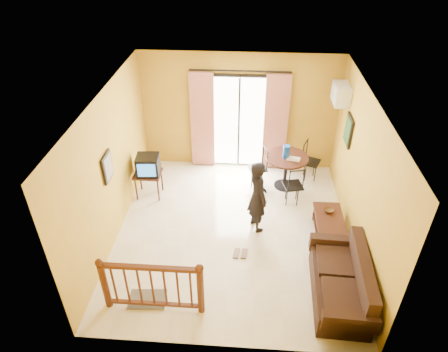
# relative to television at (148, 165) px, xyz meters

# --- Properties ---
(ground) EXTENTS (5.00, 5.00, 0.00)m
(ground) POSITION_rel_television_xyz_m (1.87, -1.07, -0.79)
(ground) COLOR beige
(ground) RESTS_ON ground
(room_shell) EXTENTS (5.00, 5.00, 5.00)m
(room_shell) POSITION_rel_television_xyz_m (1.87, -1.07, 0.91)
(room_shell) COLOR white
(room_shell) RESTS_ON ground
(balcony_door) EXTENTS (2.25, 0.14, 2.46)m
(balcony_door) POSITION_rel_television_xyz_m (1.87, 1.36, 0.39)
(balcony_door) COLOR black
(balcony_door) RESTS_ON ground
(tv_table) EXTENTS (0.58, 0.48, 0.58)m
(tv_table) POSITION_rel_television_xyz_m (-0.03, 0.00, -0.29)
(tv_table) COLOR black
(tv_table) RESTS_ON ground
(television) EXTENTS (0.50, 0.47, 0.42)m
(television) POSITION_rel_television_xyz_m (0.00, 0.00, 0.00)
(television) COLOR black
(television) RESTS_ON tv_table
(picture_left) EXTENTS (0.05, 0.42, 0.52)m
(picture_left) POSITION_rel_television_xyz_m (-0.35, -1.27, 0.76)
(picture_left) COLOR black
(picture_left) RESTS_ON room_shell
(dining_table) EXTENTS (0.95, 0.95, 0.79)m
(dining_table) POSITION_rel_television_xyz_m (2.97, 0.56, -0.17)
(dining_table) COLOR black
(dining_table) RESTS_ON ground
(water_jug) EXTENTS (0.15, 0.15, 0.29)m
(water_jug) POSITION_rel_television_xyz_m (2.94, 0.53, 0.14)
(water_jug) COLOR #1245B1
(water_jug) RESTS_ON dining_table
(serving_tray) EXTENTS (0.31, 0.23, 0.02)m
(serving_tray) POSITION_rel_television_xyz_m (3.10, 0.46, 0.00)
(serving_tray) COLOR beige
(serving_tray) RESTS_ON dining_table
(dining_chairs) EXTENTS (1.74, 1.46, 0.95)m
(dining_chairs) POSITION_rel_television_xyz_m (2.99, 0.48, -0.79)
(dining_chairs) COLOR black
(dining_chairs) RESTS_ON ground
(air_conditioner) EXTENTS (0.31, 0.60, 0.40)m
(air_conditioner) POSITION_rel_television_xyz_m (3.96, 0.88, 1.36)
(air_conditioner) COLOR white
(air_conditioner) RESTS_ON room_shell
(botanical_print) EXTENTS (0.05, 0.50, 0.60)m
(botanical_print) POSITION_rel_television_xyz_m (4.09, 0.23, 0.86)
(botanical_print) COLOR black
(botanical_print) RESTS_ON room_shell
(coffee_table) EXTENTS (0.53, 0.95, 0.42)m
(coffee_table) POSITION_rel_television_xyz_m (3.72, -1.02, -0.51)
(coffee_table) COLOR black
(coffee_table) RESTS_ON ground
(bowl) EXTENTS (0.21, 0.21, 0.06)m
(bowl) POSITION_rel_television_xyz_m (3.72, -0.84, -0.34)
(bowl) COLOR #50361B
(bowl) RESTS_ON coffee_table
(sofa) EXTENTS (0.88, 1.79, 0.84)m
(sofa) POSITION_rel_television_xyz_m (3.72, -2.54, -0.48)
(sofa) COLOR black
(sofa) RESTS_ON ground
(standing_person) EXTENTS (0.57, 0.65, 1.51)m
(standing_person) POSITION_rel_television_xyz_m (2.32, -0.90, -0.04)
(standing_person) COLOR black
(standing_person) RESTS_ON ground
(stair_balustrade) EXTENTS (1.63, 0.13, 1.04)m
(stair_balustrade) POSITION_rel_television_xyz_m (0.72, -2.97, -0.23)
(stair_balustrade) COLOR #471E0F
(stair_balustrade) RESTS_ON ground
(doormat) EXTENTS (0.62, 0.44, 0.02)m
(doormat) POSITION_rel_television_xyz_m (0.56, -2.83, -0.78)
(doormat) COLOR #514B41
(doormat) RESTS_ON ground
(sandals) EXTENTS (0.27, 0.26, 0.03)m
(sandals) POSITION_rel_television_xyz_m (2.04, -1.69, -0.78)
(sandals) COLOR #50361B
(sandals) RESTS_ON ground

